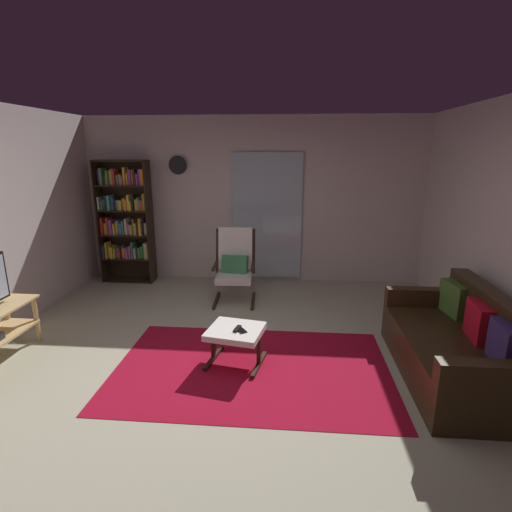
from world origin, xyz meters
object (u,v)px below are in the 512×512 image
Objects in this scene: lounge_armchair at (235,264)px; ottoman at (235,335)px; tv_remote at (237,329)px; bookshelf_near_tv at (125,219)px; wall_clock at (178,165)px; cell_phone at (241,330)px; leather_sofa at (459,347)px.

lounge_armchair is 1.70× the size of ottoman.
lounge_armchair is 7.10× the size of tv_remote.
wall_clock reaches higher than bookshelf_near_tv.
leather_sofa is at bearing -34.07° from cell_phone.
tv_remote is (-2.08, 0.05, 0.08)m from leather_sofa.
leather_sofa is 2.09m from tv_remote.
wall_clock reaches higher than ottoman.
lounge_armchair is 3.53× the size of wall_clock.
cell_phone reaches higher than ottoman.
bookshelf_near_tv is 13.82× the size of cell_phone.
lounge_armchair is (-2.35, 1.83, 0.23)m from leather_sofa.
lounge_armchair reaches higher than cell_phone.
leather_sofa is at bearing 11.07° from tv_remote.
ottoman is (-2.11, 0.07, 0.01)m from leather_sofa.
lounge_armchair reaches higher than ottoman.
cell_phone is at bearing -49.48° from bookshelf_near_tv.
tv_remote is 1.03× the size of cell_phone.
bookshelf_near_tv is 3.37m from cell_phone.
ottoman is 0.10m from cell_phone.
lounge_armchair is 1.83m from cell_phone.
leather_sofa is 2.99m from lounge_armchair.
lounge_armchair is at bearing -42.65° from wall_clock.
ottoman is at bearing -82.04° from lounge_armchair.
wall_clock is (-1.26, 2.69, 1.54)m from ottoman.
wall_clock reaches higher than cell_phone.
bookshelf_near_tv is at bearing -165.46° from wall_clock.
bookshelf_near_tv is 1.89× the size of lounge_armchair.
leather_sofa is at bearing -37.82° from lounge_armchair.
bookshelf_near_tv is 2.04m from lounge_armchair.
bookshelf_near_tv is 6.67× the size of wall_clock.
wall_clock is (-3.36, 2.76, 1.54)m from leather_sofa.
leather_sofa is (4.19, -2.54, -0.72)m from bookshelf_near_tv.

